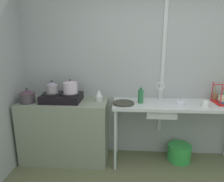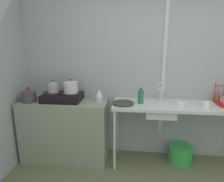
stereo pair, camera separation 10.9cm
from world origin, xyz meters
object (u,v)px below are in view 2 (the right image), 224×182
frying_pan (123,103)px  bucket_on_floor (180,154)px  faucet (161,88)px  small_bowl_on_drainboard (181,104)px  pot_on_left_burner (53,87)px  utensil_jar (217,98)px  sink_basin (160,110)px  pot_beside_stove (29,95)px  cup_by_rack (206,105)px  pot_on_right_burner (71,87)px  percolator (99,95)px  bottle_by_sink (141,96)px  stove (63,97)px

frying_pan → bucket_on_floor: frying_pan is taller
faucet → small_bowl_on_drainboard: faucet is taller
pot_on_left_burner → utensil_jar: (2.32, 0.21, -0.15)m
sink_basin → utensil_jar: 0.87m
pot_beside_stove → sink_basin: 1.82m
sink_basin → cup_by_rack: cup_by_rack is taller
pot_beside_stove → cup_by_rack: 2.39m
pot_on_right_burner → cup_by_rack: (1.80, -0.10, -0.17)m
pot_on_left_burner → cup_by_rack: 2.07m
frying_pan → cup_by_rack: cup_by_rack is taller
pot_on_right_burner → faucet: bearing=5.8°
pot_on_left_burner → bucket_on_floor: 2.09m
pot_beside_stove → percolator: 0.98m
utensil_jar → cup_by_rack: bearing=-129.0°
percolator → sink_basin: size_ratio=0.44×
sink_basin → bottle_by_sink: bottle_by_sink is taller
stove → bottle_by_sink: (1.11, -0.00, 0.04)m
pot_beside_stove → bottle_by_sink: size_ratio=0.96×
sink_basin → cup_by_rack: size_ratio=4.64×
frying_pan → cup_by_rack: size_ratio=3.42×
pot_on_left_burner → bottle_by_sink: (1.24, -0.00, -0.11)m
frying_pan → small_bowl_on_drainboard: size_ratio=2.52×
percolator → pot_on_right_burner: bearing=-173.2°
utensil_jar → bucket_on_floor: size_ratio=0.67×
pot_on_right_burner → frying_pan: bearing=-5.5°
pot_beside_stove → small_bowl_on_drainboard: size_ratio=1.84×
frying_pan → bottle_by_sink: bearing=16.6°
pot_beside_stove → bottle_by_sink: (1.56, 0.10, 0.00)m
stove → pot_on_left_burner: (-0.13, 0.00, 0.14)m
pot_on_right_burner → bottle_by_sink: pot_on_right_burner is taller
pot_on_left_burner → pot_on_right_burner: size_ratio=0.89×
pot_beside_stove → bottle_by_sink: 1.56m
pot_on_right_burner → frying_pan: size_ratio=0.70×
pot_beside_stove → utensil_jar: bearing=6.7°
faucet → cup_by_rack: size_ratio=3.31×
sink_basin → utensil_jar: utensil_jar is taller
percolator → cup_by_rack: percolator is taller
pot_on_left_burner → small_bowl_on_drainboard: 1.78m
utensil_jar → bucket_on_floor: utensil_jar is taller
utensil_jar → bottle_by_sink: bearing=-168.9°
percolator → bottle_by_sink: 0.59m
bottle_by_sink → utensil_jar: bearing=11.1°
bottle_by_sink → faucet: bearing=24.8°
faucet → utensil_jar: faucet is taller
pot_on_right_burner → frying_pan: 0.77m
stove → bottle_by_sink: size_ratio=2.49×
pot_on_right_burner → pot_on_left_burner: bearing=180.0°
cup_by_rack → bottle_by_sink: size_ratio=0.38×
utensil_jar → pot_beside_stove: bearing=-173.3°
pot_on_right_burner → cup_by_rack: size_ratio=2.41×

